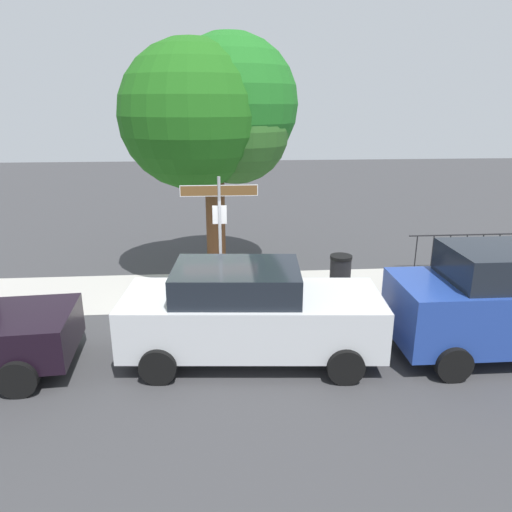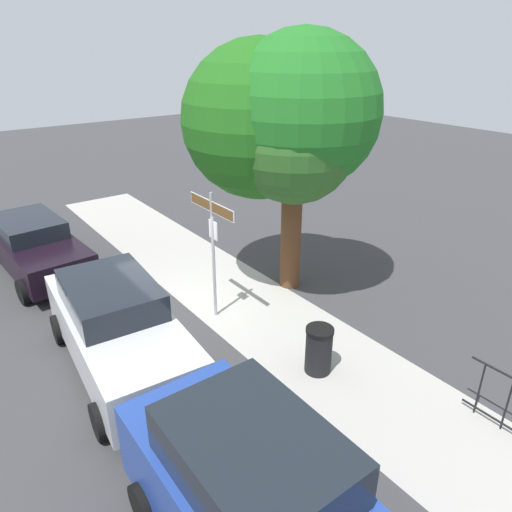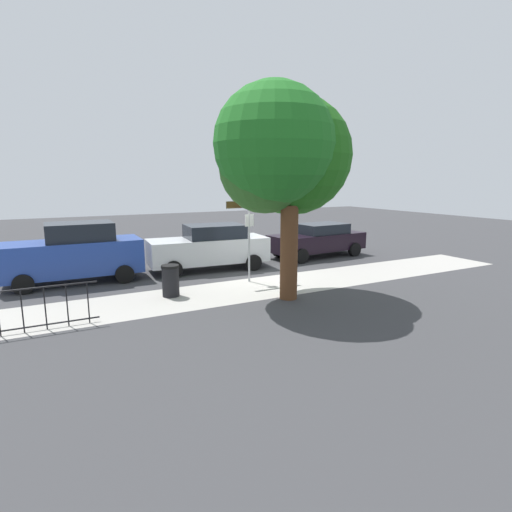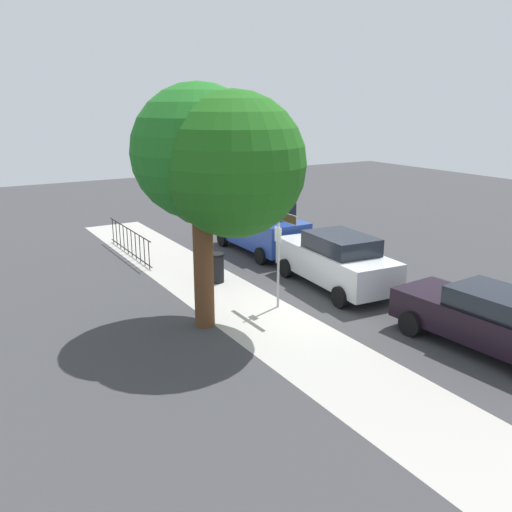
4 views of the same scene
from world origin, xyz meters
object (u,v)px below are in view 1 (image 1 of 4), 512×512
(car_silver, at_px, (249,312))
(shade_tree, at_px, (215,114))
(trash_bin, at_px, (340,274))
(street_sign, at_px, (220,215))

(car_silver, bearing_deg, shade_tree, 101.46)
(car_silver, xyz_separation_m, trash_bin, (2.47, 3.03, -0.42))
(car_silver, relative_size, trash_bin, 4.89)
(trash_bin, bearing_deg, street_sign, -170.47)
(street_sign, distance_m, car_silver, 2.87)
(shade_tree, bearing_deg, trash_bin, -26.01)
(street_sign, bearing_deg, shade_tree, 91.51)
(street_sign, distance_m, trash_bin, 3.45)
(shade_tree, bearing_deg, car_silver, -82.97)
(shade_tree, height_order, car_silver, shade_tree)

